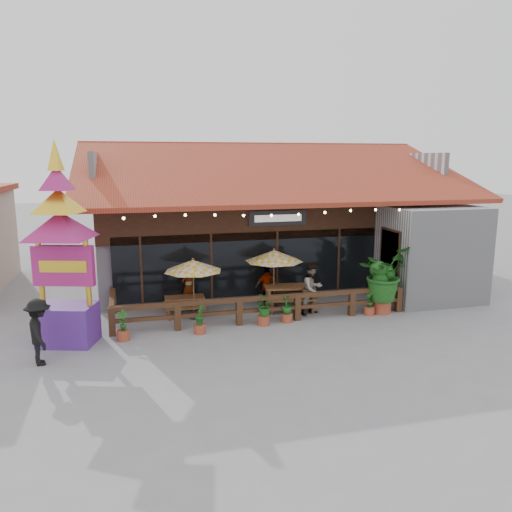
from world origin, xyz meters
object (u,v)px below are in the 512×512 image
object	(u,v)px
picnic_table_right	(289,293)
pedestrian	(39,332)
umbrella_right	(274,256)
tropical_plant	(383,275)
picnic_table_left	(185,303)
thai_sign_tower	(61,231)
umbrella_left	(193,266)

from	to	relation	value
picnic_table_right	pedestrian	bearing A→B (deg)	-158.91
umbrella_right	tropical_plant	size ratio (longest dim) A/B	1.14
picnic_table_left	pedestrian	size ratio (longest dim) A/B	0.79
umbrella_right	picnic_table_right	size ratio (longest dim) A/B	1.37
tropical_plant	thai_sign_tower	bearing A→B (deg)	-178.17
umbrella_left	picnic_table_right	xyz separation A→B (m)	(3.48, 0.22, -1.25)
umbrella_left	pedestrian	size ratio (longest dim) A/B	1.27
thai_sign_tower	picnic_table_right	bearing A→B (deg)	12.43
umbrella_left	umbrella_right	distance (m)	3.01
picnic_table_right	tropical_plant	size ratio (longest dim) A/B	0.83
tropical_plant	umbrella_left	bearing A→B (deg)	170.60
picnic_table_right	picnic_table_left	bearing A→B (deg)	176.73
umbrella_right	thai_sign_tower	distance (m)	7.26
picnic_table_left	picnic_table_right	size ratio (longest dim) A/B	0.71
thai_sign_tower	tropical_plant	size ratio (longest dim) A/B	2.65
umbrella_right	picnic_table_left	bearing A→B (deg)	-179.54
umbrella_right	thai_sign_tower	size ratio (longest dim) A/B	0.43
tropical_plant	pedestrian	distance (m)	11.09
thai_sign_tower	picnic_table_left	bearing A→B (deg)	26.89
picnic_table_left	picnic_table_right	xyz separation A→B (m)	(3.75, -0.21, 0.13)
picnic_table_left	thai_sign_tower	world-z (taller)	thai_sign_tower
pedestrian	umbrella_right	bearing A→B (deg)	-81.24
picnic_table_right	pedestrian	size ratio (longest dim) A/B	1.11
umbrella_left	tropical_plant	distance (m)	6.59
pedestrian	thai_sign_tower	bearing A→B (deg)	-36.16
picnic_table_left	picnic_table_right	world-z (taller)	picnic_table_right
umbrella_right	picnic_table_right	distance (m)	1.47
pedestrian	tropical_plant	bearing A→B (deg)	-96.06
picnic_table_left	tropical_plant	size ratio (longest dim) A/B	0.59
umbrella_right	thai_sign_tower	world-z (taller)	thai_sign_tower
picnic_table_left	thai_sign_tower	distance (m)	5.01
picnic_table_left	thai_sign_tower	size ratio (longest dim) A/B	0.22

